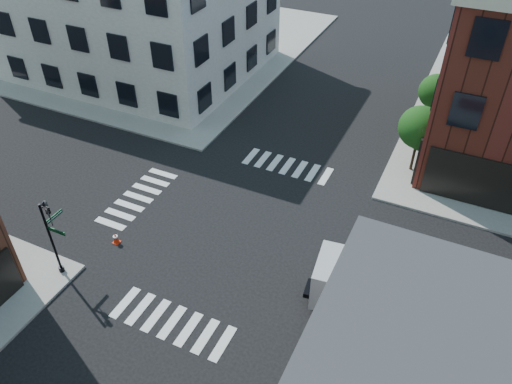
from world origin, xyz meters
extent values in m
plane|color=black|center=(0.00, 0.00, 0.00)|extent=(120.00, 120.00, 0.00)
cube|color=gray|center=(-21.00, 21.00, 0.07)|extent=(30.00, 30.00, 0.15)
cube|color=beige|center=(-19.00, 16.00, 5.50)|extent=(22.00, 16.00, 11.00)
cylinder|color=black|center=(7.50, 10.00, 0.89)|extent=(0.18, 0.18, 1.47)
cylinder|color=black|center=(7.50, 10.00, 1.62)|extent=(0.12, 0.12, 1.47)
sphere|color=#153E10|center=(7.50, 10.00, 3.30)|extent=(2.69, 2.69, 2.69)
sphere|color=#153E10|center=(7.75, 9.90, 2.75)|extent=(1.85, 1.85, 1.85)
cylinder|color=black|center=(7.50, 16.00, 0.81)|extent=(0.18, 0.18, 1.33)
cylinder|color=black|center=(7.50, 16.00, 1.48)|extent=(0.12, 0.12, 1.33)
sphere|color=#153E10|center=(7.50, 16.00, 3.00)|extent=(2.43, 2.43, 2.43)
sphere|color=#153E10|center=(7.75, 15.90, 2.51)|extent=(1.67, 1.67, 1.67)
cylinder|color=black|center=(-6.80, -6.80, 2.30)|extent=(0.12, 0.12, 4.60)
cylinder|color=black|center=(-6.80, -6.80, 0.30)|extent=(0.28, 0.28, 0.30)
cube|color=#053819|center=(-6.25, -6.80, 3.15)|extent=(1.10, 0.03, 0.22)
cube|color=#053819|center=(-6.80, -6.25, 3.40)|extent=(0.03, 1.10, 0.22)
imported|color=black|center=(-6.45, -6.70, 3.90)|extent=(0.22, 0.18, 1.10)
imported|color=black|center=(-6.90, -6.45, 3.90)|extent=(0.18, 0.22, 1.10)
cube|color=silver|center=(10.51, -2.10, 2.23)|extent=(6.45, 3.39, 3.30)
cube|color=maroon|center=(10.68, -3.44, 2.23)|extent=(2.33, 0.32, 0.74)
cube|color=maroon|center=(10.35, -0.76, 2.23)|extent=(2.33, 0.32, 0.74)
cube|color=#B4B4B6|center=(6.50, -2.59, 1.65)|extent=(2.42, 2.79, 2.13)
cube|color=black|center=(5.50, -2.71, 2.02)|extent=(0.35, 2.02, 0.96)
cube|color=black|center=(9.25, -2.25, 0.53)|extent=(8.58, 2.09, 0.27)
cylinder|color=black|center=(6.64, -3.70, 0.53)|extent=(1.10, 0.50, 1.06)
cylinder|color=black|center=(6.37, -1.48, 0.53)|extent=(1.10, 0.50, 1.06)
cylinder|color=black|center=(10.44, -3.23, 0.53)|extent=(1.10, 0.50, 1.06)
cylinder|color=black|center=(10.17, -1.01, 0.53)|extent=(1.10, 0.50, 1.06)
cylinder|color=black|center=(12.97, -2.92, 0.53)|extent=(1.10, 0.50, 1.06)
cylinder|color=black|center=(12.70, -0.70, 0.53)|extent=(1.10, 0.50, 1.06)
cube|color=red|center=(-5.70, -3.79, 0.02)|extent=(0.38, 0.38, 0.04)
cone|color=red|center=(-5.70, -3.79, 0.34)|extent=(0.36, 0.36, 0.69)
cylinder|color=white|center=(-5.70, -3.79, 0.44)|extent=(0.26, 0.26, 0.08)
camera|label=1|loc=(9.79, -18.40, 19.25)|focal=35.00mm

